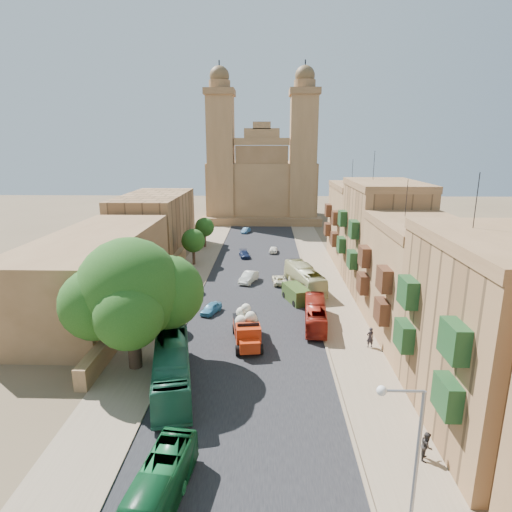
# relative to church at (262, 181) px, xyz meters

# --- Properties ---
(ground) EXTENTS (260.00, 260.00, 0.00)m
(ground) POSITION_rel_church_xyz_m (0.00, -78.61, -9.52)
(ground) COLOR brown
(road_surface) EXTENTS (14.00, 140.00, 0.01)m
(road_surface) POSITION_rel_church_xyz_m (0.00, -48.61, -9.51)
(road_surface) COLOR black
(road_surface) RESTS_ON ground
(sidewalk_east) EXTENTS (5.00, 140.00, 0.01)m
(sidewalk_east) POSITION_rel_church_xyz_m (9.50, -48.61, -9.51)
(sidewalk_east) COLOR #816C54
(sidewalk_east) RESTS_ON ground
(sidewalk_west) EXTENTS (5.00, 140.00, 0.01)m
(sidewalk_west) POSITION_rel_church_xyz_m (-9.50, -48.61, -9.51)
(sidewalk_west) COLOR #816C54
(sidewalk_west) RESTS_ON ground
(kerb_east) EXTENTS (0.25, 140.00, 0.12)m
(kerb_east) POSITION_rel_church_xyz_m (7.00, -48.61, -9.46)
(kerb_east) COLOR #816C54
(kerb_east) RESTS_ON ground
(kerb_west) EXTENTS (0.25, 140.00, 0.12)m
(kerb_west) POSITION_rel_church_xyz_m (-7.00, -48.61, -9.46)
(kerb_west) COLOR #816C54
(kerb_west) RESTS_ON ground
(townhouse_a) EXTENTS (9.00, 14.00, 16.40)m
(townhouse_a) POSITION_rel_church_xyz_m (15.95, -81.61, -3.11)
(townhouse_a) COLOR olive
(townhouse_a) RESTS_ON ground
(townhouse_b) EXTENTS (9.00, 14.00, 14.90)m
(townhouse_b) POSITION_rel_church_xyz_m (15.95, -67.61, -3.86)
(townhouse_b) COLOR olive
(townhouse_b) RESTS_ON ground
(townhouse_c) EXTENTS (9.00, 14.00, 17.40)m
(townhouse_c) POSITION_rel_church_xyz_m (15.95, -53.61, -2.61)
(townhouse_c) COLOR olive
(townhouse_c) RESTS_ON ground
(townhouse_d) EXTENTS (9.00, 14.00, 15.90)m
(townhouse_d) POSITION_rel_church_xyz_m (15.95, -39.61, -3.36)
(townhouse_d) COLOR olive
(townhouse_d) RESTS_ON ground
(west_wall) EXTENTS (1.00, 40.00, 1.80)m
(west_wall) POSITION_rel_church_xyz_m (-12.50, -58.61, -8.62)
(west_wall) COLOR olive
(west_wall) RESTS_ON ground
(west_building_low) EXTENTS (10.00, 28.00, 8.40)m
(west_building_low) POSITION_rel_church_xyz_m (-18.00, -60.61, -5.32)
(west_building_low) COLOR brown
(west_building_low) RESTS_ON ground
(west_building_mid) EXTENTS (10.00, 22.00, 10.00)m
(west_building_mid) POSITION_rel_church_xyz_m (-18.00, -34.61, -4.52)
(west_building_mid) COLOR olive
(west_building_mid) RESTS_ON ground
(church) EXTENTS (28.00, 22.50, 36.30)m
(church) POSITION_rel_church_xyz_m (0.00, 0.00, 0.00)
(church) COLOR olive
(church) RESTS_ON ground
(ficus_tree) EXTENTS (11.06, 10.18, 11.06)m
(ficus_tree) POSITION_rel_church_xyz_m (-9.40, -74.61, -2.98)
(ficus_tree) COLOR #3A281D
(ficus_tree) RESTS_ON ground
(street_tree_a) EXTENTS (3.23, 3.23, 4.96)m
(street_tree_a) POSITION_rel_church_xyz_m (-10.00, -66.61, -6.20)
(street_tree_a) COLOR #3A281D
(street_tree_a) RESTS_ON ground
(street_tree_b) EXTENTS (2.83, 2.83, 4.36)m
(street_tree_b) POSITION_rel_church_xyz_m (-10.00, -54.61, -6.61)
(street_tree_b) COLOR #3A281D
(street_tree_b) RESTS_ON ground
(street_tree_c) EXTENTS (3.65, 3.65, 5.61)m
(street_tree_c) POSITION_rel_church_xyz_m (-10.00, -42.61, -5.75)
(street_tree_c) COLOR #3A281D
(street_tree_c) RESTS_ON ground
(street_tree_d) EXTENTS (3.52, 3.52, 5.41)m
(street_tree_d) POSITION_rel_church_xyz_m (-10.00, -30.61, -5.89)
(street_tree_d) COLOR #3A281D
(street_tree_d) RESTS_ON ground
(streetlamp) EXTENTS (2.11, 0.44, 8.22)m
(streetlamp) POSITION_rel_church_xyz_m (7.72, -90.61, -4.31)
(streetlamp) COLOR gray
(streetlamp) RESTS_ON ground
(red_truck) EXTENTS (3.17, 6.38, 3.59)m
(red_truck) POSITION_rel_church_xyz_m (-0.35, -69.95, -7.94)
(red_truck) COLOR #AE2B0D
(red_truck) RESTS_ON ground
(olive_pickup) EXTENTS (3.34, 4.86, 1.85)m
(olive_pickup) POSITION_rel_church_xyz_m (4.96, -58.61, -8.61)
(olive_pickup) COLOR #344B1C
(olive_pickup) RESTS_ON ground
(bus_green_south) EXTENTS (3.10, 8.77, 2.39)m
(bus_green_south) POSITION_rel_church_xyz_m (-4.00, -89.52, -8.32)
(bus_green_south) COLOR #104E26
(bus_green_south) RESTS_ON ground
(bus_green_north) EXTENTS (4.94, 11.61, 3.15)m
(bus_green_north) POSITION_rel_church_xyz_m (-5.72, -77.61, -7.94)
(bus_green_north) COLOR #216345
(bus_green_north) RESTS_ON ground
(bus_red_east) EXTENTS (2.75, 8.87, 2.43)m
(bus_red_east) POSITION_rel_church_xyz_m (6.50, -65.53, -8.30)
(bus_red_east) COLOR maroon
(bus_red_east) RESTS_ON ground
(bus_cream_east) EXTENTS (4.92, 10.88, 2.95)m
(bus_cream_east) POSITION_rel_church_xyz_m (6.30, -53.97, -8.04)
(bus_cream_east) COLOR #C1BD86
(bus_cream_east) RESTS_ON ground
(car_blue_a) EXTENTS (2.44, 3.57, 1.13)m
(car_blue_a) POSITION_rel_church_xyz_m (-4.70, -62.61, -8.95)
(car_blue_a) COLOR teal
(car_blue_a) RESTS_ON ground
(car_white_a) EXTENTS (2.76, 4.50, 1.40)m
(car_white_a) POSITION_rel_church_xyz_m (-1.02, -51.41, -8.81)
(car_white_a) COLOR silver
(car_white_a) RESTS_ON ground
(car_cream) EXTENTS (2.10, 4.03, 1.08)m
(car_cream) POSITION_rel_church_xyz_m (3.13, -51.85, -8.97)
(car_cream) COLOR #F2E9C4
(car_cream) RESTS_ON ground
(car_dkblue) EXTENTS (2.17, 3.93, 1.08)m
(car_dkblue) POSITION_rel_church_xyz_m (-2.34, -38.13, -8.98)
(car_dkblue) COLOR #162145
(car_dkblue) RESTS_ON ground
(car_white_b) EXTENTS (1.59, 3.40, 1.13)m
(car_white_b) POSITION_rel_church_xyz_m (2.52, -34.66, -8.95)
(car_white_b) COLOR white
(car_white_b) RESTS_ON ground
(car_blue_b) EXTENTS (2.09, 3.46, 1.08)m
(car_blue_b) POSITION_rel_church_xyz_m (-3.18, -17.53, -8.98)
(car_blue_b) COLOR teal
(car_blue_b) RESTS_ON ground
(pedestrian_a) EXTENTS (0.80, 0.62, 1.94)m
(pedestrian_a) POSITION_rel_church_xyz_m (11.00, -70.44, -8.54)
(pedestrian_a) COLOR black
(pedestrian_a) RESTS_ON ground
(pedestrian_b) EXTENTS (0.96, 1.06, 1.78)m
(pedestrian_b) POSITION_rel_church_xyz_m (11.00, -84.96, -8.63)
(pedestrian_b) COLOR #2D2826
(pedestrian_b) RESTS_ON ground
(pedestrian_c) EXTENTS (0.41, 0.92, 1.56)m
(pedestrian_c) POSITION_rel_church_xyz_m (7.50, -63.91, -8.74)
(pedestrian_c) COLOR #2D2D30
(pedestrian_c) RESTS_ON ground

